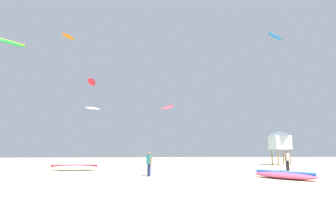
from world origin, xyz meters
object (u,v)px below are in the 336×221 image
(kite_grounded_near, at_px, (284,175))
(kite_aloft_5, at_px, (167,107))
(person_midground, at_px, (287,159))
(kite_aloft_2, at_px, (275,37))
(kite_aloft_3, at_px, (8,42))
(lifeguard_tower, at_px, (280,140))
(kite_grounded_mid, at_px, (74,168))
(kite_aloft_0, at_px, (92,82))
(kite_aloft_4, at_px, (68,36))
(kite_aloft_1, at_px, (93,108))
(person_foreground, at_px, (149,162))

(kite_grounded_near, distance_m, kite_aloft_5, 36.34)
(person_midground, xyz_separation_m, kite_aloft_2, (12.05, 21.66, 22.27))
(kite_grounded_near, distance_m, kite_aloft_3, 35.15)
(kite_aloft_2, bearing_deg, lifeguard_tower, -120.92)
(person_midground, xyz_separation_m, kite_aloft_5, (-8.09, 28.34, 9.38))
(kite_grounded_mid, relative_size, kite_aloft_5, 0.98)
(kite_aloft_0, bearing_deg, kite_aloft_2, -4.95)
(kite_grounded_mid, height_order, kite_aloft_3, kite_aloft_3)
(kite_grounded_mid, height_order, kite_aloft_4, kite_aloft_4)
(kite_grounded_near, height_order, kite_aloft_4, kite_aloft_4)
(kite_aloft_0, xyz_separation_m, kite_aloft_5, (14.24, 3.71, -3.87))
(kite_grounded_mid, distance_m, lifeguard_tower, 23.86)
(kite_aloft_4, bearing_deg, kite_aloft_0, -35.92)
(lifeguard_tower, bearing_deg, kite_aloft_4, 147.70)
(kite_aloft_3, height_order, kite_aloft_4, kite_aloft_4)
(kite_aloft_1, height_order, kite_aloft_2, kite_aloft_2)
(kite_grounded_near, distance_m, kite_aloft_4, 49.67)
(person_foreground, bearing_deg, kite_aloft_5, 58.68)
(person_midground, relative_size, kite_aloft_1, 0.64)
(lifeguard_tower, distance_m, kite_aloft_5, 24.47)
(kite_grounded_mid, relative_size, kite_aloft_3, 1.13)
(person_midground, relative_size, kite_aloft_5, 0.40)
(kite_aloft_2, xyz_separation_m, kite_aloft_3, (-42.30, -10.48, -7.62))
(lifeguard_tower, xyz_separation_m, kite_aloft_0, (-26.47, 16.17, 11.22))
(kite_aloft_2, distance_m, kite_aloft_4, 41.22)
(person_foreground, xyz_separation_m, lifeguard_tower, (16.32, 12.33, 2.09))
(kite_aloft_2, height_order, kite_aloft_3, kite_aloft_2)
(kite_grounded_near, height_order, lifeguard_tower, lifeguard_tower)
(kite_aloft_1, bearing_deg, kite_aloft_4, 154.94)
(kite_grounded_mid, bearing_deg, kite_aloft_4, 109.88)
(person_midground, distance_m, kite_aloft_4, 47.23)
(kite_grounded_mid, bearing_deg, lifeguard_tower, 16.33)
(kite_grounded_mid, relative_size, kite_aloft_4, 1.30)
(kite_aloft_1, bearing_deg, lifeguard_tower, -33.86)
(kite_aloft_0, xyz_separation_m, kite_aloft_2, (34.37, -2.97, 9.02))
(kite_aloft_3, bearing_deg, kite_aloft_1, 61.77)
(lifeguard_tower, height_order, kite_aloft_5, kite_aloft_5)
(kite_grounded_mid, xyz_separation_m, kite_aloft_3, (-11.65, 9.38, 15.42))
(kite_grounded_near, bearing_deg, kite_aloft_4, 124.72)
(kite_aloft_4, bearing_deg, kite_grounded_mid, -70.12)
(kite_grounded_near, height_order, kite_aloft_5, kite_aloft_5)
(kite_aloft_1, relative_size, kite_aloft_5, 0.62)
(kite_aloft_0, height_order, kite_aloft_4, kite_aloft_4)
(kite_grounded_mid, distance_m, kite_aloft_1, 26.35)
(kite_grounded_near, distance_m, lifeguard_tower, 17.07)
(person_foreground, bearing_deg, kite_grounded_mid, 114.50)
(person_midground, bearing_deg, person_foreground, 77.71)
(kite_aloft_0, height_order, kite_aloft_3, kite_aloft_3)
(kite_grounded_mid, distance_m, kite_aloft_3, 21.48)
(person_midground, xyz_separation_m, kite_aloft_4, (-28.46, 29.07, 24.00))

